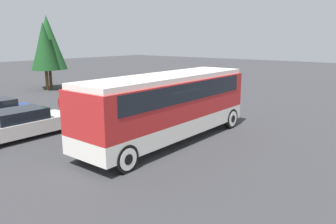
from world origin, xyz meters
TOP-DOWN VIEW (x-y plane):
  - ground_plane at (0.00, 0.00)m, footprint 120.00×120.00m
  - tour_bus at (0.10, -0.00)m, footprint 9.40×2.52m
  - parked_car_near at (-3.88, 5.74)m, footprint 4.55×1.87m
  - parked_car_mid at (2.59, 8.69)m, footprint 4.18×1.89m
  - tree_left at (5.02, 18.21)m, footprint 2.36×2.36m
  - tree_center at (5.95, 19.14)m, footprint 3.24×3.24m

SIDE VIEW (x-z plane):
  - ground_plane at x=0.00m, z-range 0.00..0.00m
  - parked_car_mid at x=2.59m, z-range 0.00..1.33m
  - parked_car_near at x=-3.88m, z-range -0.01..1.38m
  - tour_bus at x=0.10m, z-range 0.31..3.36m
  - tree_left at x=5.02m, z-range 0.91..7.01m
  - tree_center at x=5.95m, z-range 0.89..7.62m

